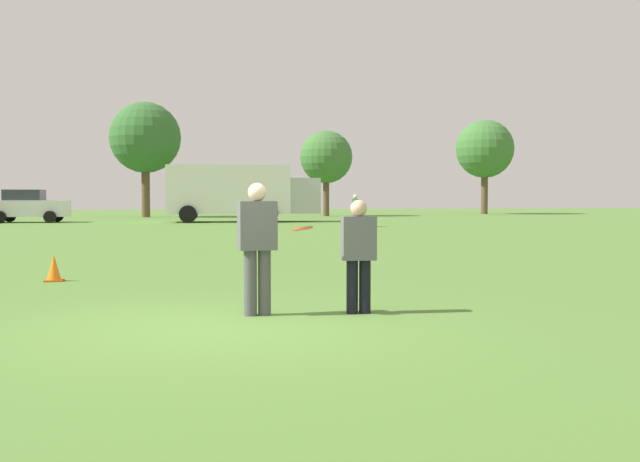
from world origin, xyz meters
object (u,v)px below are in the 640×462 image
box_truck (240,191)px  traffic_cone (54,268)px  frisbee (302,229)px  bystander_sideline_watcher (355,209)px  player_thrower (257,241)px  player_defender (359,250)px  parked_car_mid_right (28,206)px

box_truck → traffic_cone: bearing=-100.7°
frisbee → bystander_sideline_watcher: size_ratio=0.18×
traffic_cone → box_truck: bearing=79.3°
player_thrower → traffic_cone: bearing=125.2°
player_thrower → player_defender: player_thrower is taller
parked_car_mid_right → frisbee: bearing=-74.4°
traffic_cone → player_defender: bearing=-45.7°
player_thrower → bystander_sideline_watcher: player_thrower is taller
player_thrower → traffic_cone: size_ratio=3.50×
traffic_cone → player_thrower: bearing=-54.8°
player_defender → bystander_sideline_watcher: (6.02, 26.16, 0.05)m
bystander_sideline_watcher → box_truck: bearing=123.3°
player_defender → traffic_cone: 6.41m
box_truck → bystander_sideline_watcher: 9.07m
box_truck → bystander_sideline_watcher: bearing=-56.7°
player_thrower → bystander_sideline_watcher: (7.32, 26.07, -0.07)m
parked_car_mid_right → box_truck: box_truck is taller
parked_car_mid_right → bystander_sideline_watcher: size_ratio=2.76×
player_defender → frisbee: 0.80m
player_thrower → frisbee: 0.59m
player_defender → box_truck: (1.07, 33.71, 0.93)m
frisbee → box_truck: 33.81m
player_thrower → parked_car_mid_right: parked_car_mid_right is taller
box_truck → parked_car_mid_right: bearing=173.6°
frisbee → parked_car_mid_right: size_ratio=0.06×
frisbee → player_defender: bearing=4.0°
player_defender → traffic_cone: size_ratio=3.05×
box_truck → player_thrower: bearing=-94.0°
player_thrower → frisbee: player_thrower is taller
player_thrower → parked_car_mid_right: size_ratio=0.39×
player_thrower → frisbee: (0.55, -0.14, 0.16)m
player_defender → frisbee: bearing=-176.0°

